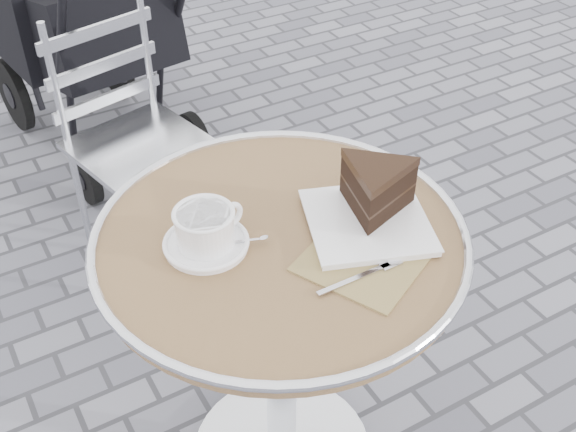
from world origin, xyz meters
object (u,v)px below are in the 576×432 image
cafe_table (281,297)px  cappuccino_set (206,231)px  cake_plate_set (374,196)px  bistro_chair (121,112)px  baby_stroller (77,20)px

cafe_table → cappuccino_set: bearing=162.9°
cake_plate_set → bistro_chair: size_ratio=0.43×
cappuccino_set → cake_plate_set: (0.31, -0.09, 0.02)m
bistro_chair → cappuccino_set: bearing=-110.9°
bistro_chair → cake_plate_set: bearing=-92.8°
cafe_table → cappuccino_set: 0.24m
cappuccino_set → baby_stroller: (0.21, 1.64, -0.27)m
cafe_table → cake_plate_set: cake_plate_set is taller
cafe_table → baby_stroller: (0.08, 1.68, -0.07)m
cake_plate_set → baby_stroller: bearing=113.3°
cappuccino_set → baby_stroller: bearing=72.5°
cafe_table → cake_plate_set: (0.18, -0.05, 0.22)m
cappuccino_set → cake_plate_set: cake_plate_set is taller
cafe_table → cake_plate_set: bearing=-14.5°
cake_plate_set → bistro_chair: (-0.18, 1.01, -0.29)m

